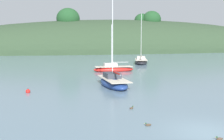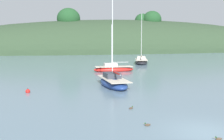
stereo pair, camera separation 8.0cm
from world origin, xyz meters
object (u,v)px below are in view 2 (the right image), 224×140
at_px(mooring_buoy_inner, 28,91).
at_px(duck_straggler, 218,139).
at_px(sailboat_white_near, 113,69).
at_px(duck_trailing, 131,108).
at_px(sailboat_black_sloop, 113,82).
at_px(sailboat_navy_dinghy, 141,61).
at_px(duck_lone_left, 147,125).

bearing_deg(mooring_buoy_inner, duck_straggler, -57.24).
relative_size(sailboat_white_near, duck_trailing, 18.34).
height_order(duck_straggler, duck_trailing, same).
xyz_separation_m(sailboat_black_sloop, duck_trailing, (-1.26, -9.62, -0.37)).
distance_m(mooring_buoy_inner, duck_straggler, 18.18).
relative_size(sailboat_navy_dinghy, duck_trailing, 25.35).
height_order(sailboat_black_sloop, sailboat_white_near, sailboat_black_sloop).
bearing_deg(duck_lone_left, mooring_buoy_inner, 120.53).
xyz_separation_m(mooring_buoy_inner, duck_straggler, (9.84, -15.29, -0.07)).
xyz_separation_m(mooring_buoy_inner, duck_trailing, (7.56, -8.25, -0.07)).
xyz_separation_m(mooring_buoy_inner, duck_lone_left, (7.21, -12.22, -0.07)).
bearing_deg(sailboat_black_sloop, duck_straggler, -86.48).
bearing_deg(duck_trailing, duck_straggler, -72.04).
distance_m(sailboat_white_near, duck_lone_left, 26.90).
relative_size(sailboat_navy_dinghy, duck_straggler, 24.23).
bearing_deg(sailboat_black_sloop, sailboat_navy_dinghy, 62.48).
relative_size(duck_lone_left, duck_straggler, 1.00).
distance_m(sailboat_black_sloop, mooring_buoy_inner, 8.93).
bearing_deg(sailboat_navy_dinghy, mooring_buoy_inner, -130.11).
height_order(sailboat_white_near, duck_lone_left, sailboat_white_near).
distance_m(sailboat_navy_dinghy, sailboat_white_near, 14.16).
bearing_deg(mooring_buoy_inner, sailboat_white_near, 48.97).
height_order(sailboat_white_near, duck_trailing, sailboat_white_near).
distance_m(sailboat_black_sloop, duck_lone_left, 13.69).
height_order(sailboat_black_sloop, mooring_buoy_inner, sailboat_black_sloop).
relative_size(mooring_buoy_inner, duck_lone_left, 1.27).
bearing_deg(duck_lone_left, duck_straggler, -49.38).
bearing_deg(duck_lone_left, sailboat_black_sloop, 83.27).
height_order(sailboat_navy_dinghy, mooring_buoy_inner, sailboat_navy_dinghy).
height_order(sailboat_navy_dinghy, sailboat_white_near, sailboat_navy_dinghy).
bearing_deg(mooring_buoy_inner, duck_lone_left, -59.47).
bearing_deg(mooring_buoy_inner, sailboat_black_sloop, 8.86).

